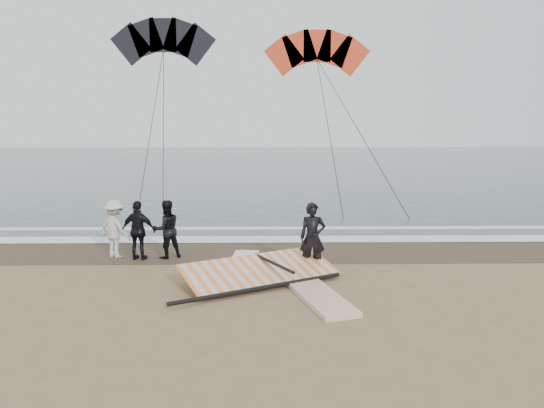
{
  "coord_description": "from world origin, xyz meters",
  "views": [
    {
      "loc": [
        -0.2,
        -10.15,
        3.71
      ],
      "look_at": [
        0.0,
        3.0,
        1.6
      ],
      "focal_mm": 35.0,
      "sensor_mm": 36.0,
      "label": 1
    }
  ],
  "objects_px": {
    "man_main": "(313,238)",
    "sail_rig": "(258,272)",
    "board_cream": "(242,264)",
    "board_white": "(317,295)"
  },
  "relations": [
    {
      "from": "man_main",
      "to": "sail_rig",
      "type": "relative_size",
      "value": 0.45
    },
    {
      "from": "board_cream",
      "to": "sail_rig",
      "type": "bearing_deg",
      "value": -65.59
    },
    {
      "from": "man_main",
      "to": "board_white",
      "type": "relative_size",
      "value": 0.63
    },
    {
      "from": "man_main",
      "to": "sail_rig",
      "type": "bearing_deg",
      "value": -152.76
    },
    {
      "from": "sail_rig",
      "to": "board_white",
      "type": "bearing_deg",
      "value": -43.82
    },
    {
      "from": "board_white",
      "to": "board_cream",
      "type": "bearing_deg",
      "value": 108.53
    },
    {
      "from": "man_main",
      "to": "board_white",
      "type": "bearing_deg",
      "value": -91.66
    },
    {
      "from": "sail_rig",
      "to": "board_cream",
      "type": "bearing_deg",
      "value": 108.69
    },
    {
      "from": "board_white",
      "to": "board_cream",
      "type": "relative_size",
      "value": 1.12
    },
    {
      "from": "board_white",
      "to": "sail_rig",
      "type": "height_order",
      "value": "sail_rig"
    }
  ]
}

